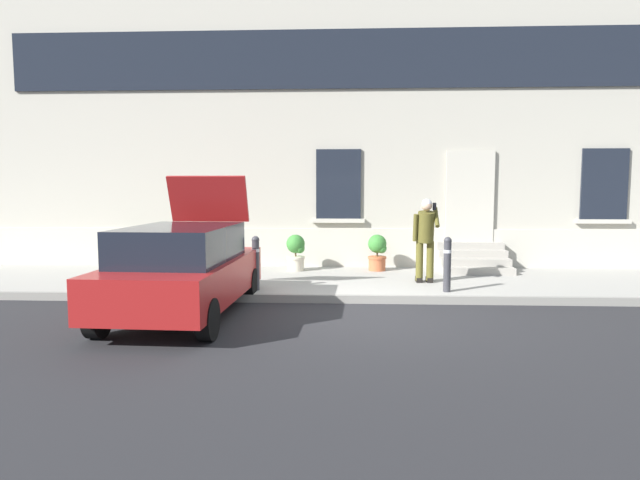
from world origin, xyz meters
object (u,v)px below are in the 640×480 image
Objects in this scene: bollard_near_person at (447,262)px; planter_olive at (218,250)px; hatchback_car_red at (184,268)px; planter_charcoal at (135,251)px; bollard_far_left at (256,261)px; planter_cream at (296,252)px; planter_terracotta at (378,252)px; person_on_phone at (426,235)px.

bollard_near_person is 5.74m from planter_olive.
planter_charcoal is at bearing 120.64° from hatchback_car_red.
planter_cream is at bearing 77.67° from bollard_far_left.
hatchback_car_red reaches higher than planter_olive.
planter_olive and planter_cream have the same top height.
bollard_far_left is at bearing -102.33° from planter_cream.
planter_terracotta is at bearing 114.09° from bollard_near_person.
bollard_near_person reaches higher than planter_charcoal.
planter_terracotta is (-1.16, 2.61, -0.11)m from bollard_near_person.
planter_olive is at bearing 151.11° from person_on_phone.
hatchback_car_red is 4.39m from planter_olive.
bollard_far_left is 2.56m from planter_cream.
planter_olive is (-1.39, 2.76, -0.11)m from bollard_far_left.
planter_olive and planter_terracotta have the same top height.
bollard_near_person is 7.38m from planter_charcoal.
hatchback_car_red reaches higher than planter_charcoal.
planter_charcoal is at bearing -179.41° from planter_cream.
planter_cream and planter_terracotta have the same top height.
bollard_far_left is at bearing -63.37° from planter_olive.
person_on_phone is at bearing 15.94° from bollard_far_left.
planter_charcoal is 5.80m from planter_terracotta.
planter_terracotta is at bearing 3.27° from planter_cream.
bollard_far_left reaches higher than planter_charcoal.
bollard_far_left is (-3.64, 0.00, 0.00)m from bollard_near_person.
bollard_near_person is at bearing 0.00° from bollard_far_left.
planter_cream is (3.86, 0.04, 0.00)m from planter_charcoal.
planter_terracotta is at bearing -2.35° from planter_olive.
planter_cream is at bearing 70.32° from hatchback_car_red.
hatchback_car_red is 1.84m from bollard_far_left.
bollard_far_left is at bearing -133.55° from planter_terracotta.
hatchback_car_red reaches higher than planter_terracotta.
planter_olive is at bearing 177.65° from planter_terracotta.
bollard_far_left is at bearing -172.16° from person_on_phone.
planter_olive is at bearing 172.08° from planter_cream.
planter_charcoal and planter_terracotta have the same top height.
bollard_near_person is at bearing 19.29° from hatchback_car_red.
hatchback_car_red is 2.37× the size of person_on_phone.
planter_terracotta is at bearing 110.21° from person_on_phone.
bollard_near_person is at bearing -28.80° from planter_olive.
person_on_phone is 2.02× the size of planter_cream.
bollard_near_person is at bearing -38.86° from planter_cream.
planter_olive is (-5.03, 2.76, -0.11)m from bollard_near_person.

